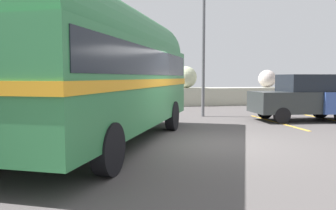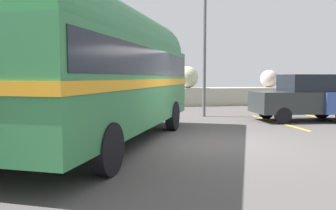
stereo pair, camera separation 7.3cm
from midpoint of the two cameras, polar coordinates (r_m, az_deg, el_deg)
name	(u,v)px [view 2 (the right image)]	position (r m, az deg, el deg)	size (l,w,h in m)	color
ground	(213,144)	(8.90, 8.09, -6.66)	(32.00, 26.00, 0.02)	#504B4A
breakwater	(157,95)	(20.32, -1.75, 1.67)	(31.36, 2.09, 2.44)	#B6B49F
vintage_coach	(109,66)	(8.71, -9.99, 6.57)	(5.64, 8.82, 3.70)	black
parked_car_nearest	(306,97)	(14.40, 22.89, 1.26)	(4.18, 1.91, 1.86)	black
lamp_post	(205,34)	(14.78, 6.57, 12.14)	(0.44, 0.94, 6.51)	#5B5B60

